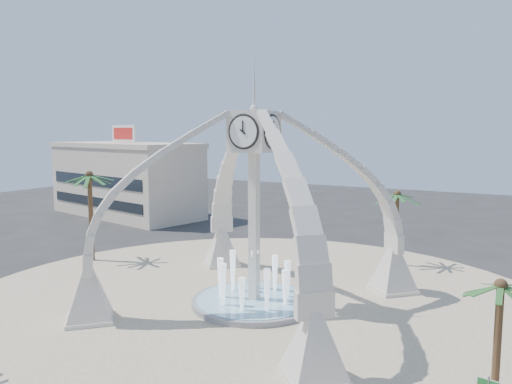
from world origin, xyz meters
The scene contains 8 objects.
ground centered at (0.00, 0.00, 0.00)m, with size 140.00×140.00×0.00m, color #282828.
plaza centered at (0.00, 0.00, 0.03)m, with size 40.00×40.00×0.06m, color beige.
clock_tower centered at (0.00, 0.00, 6.49)m, with size 17.94×17.94×16.30m.
fountain centered at (0.00, 0.00, 0.29)m, with size 8.00×8.00×3.62m.
building_nw centered at (-32.00, 22.00, 4.83)m, with size 23.75×13.73×11.90m.
palm_east centered at (14.26, -4.63, 4.73)m, with size 3.82×3.82×5.44m.
palm_west centered at (-17.62, 2.85, 7.29)m, with size 4.70×4.70×8.22m.
palm_north centered at (5.53, 13.94, 5.90)m, with size 4.63×4.63×6.71m.
Camera 1 is at (15.19, -26.83, 11.07)m, focal length 35.00 mm.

